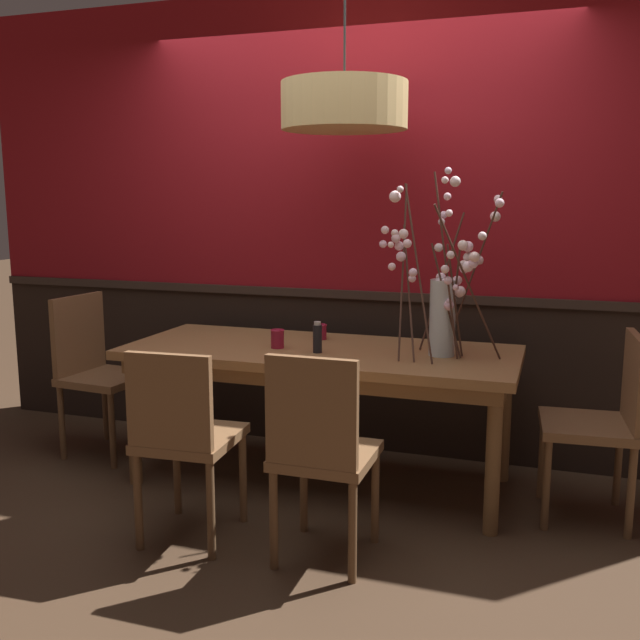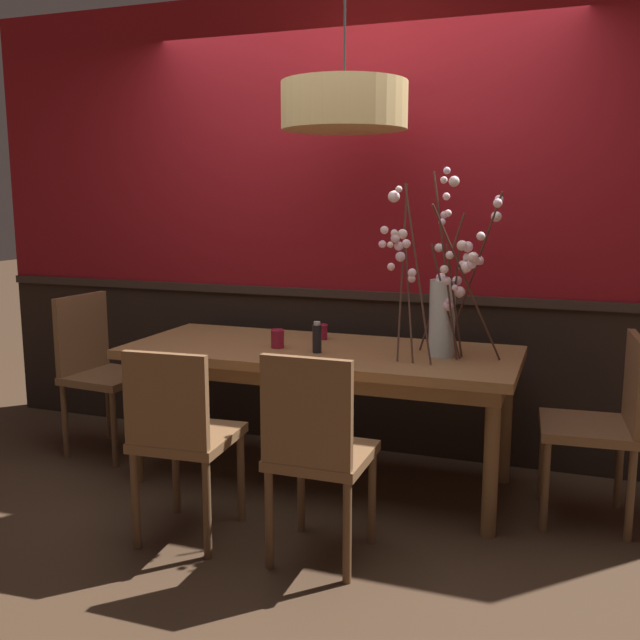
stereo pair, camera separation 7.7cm
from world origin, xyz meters
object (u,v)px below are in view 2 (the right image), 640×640
(chair_head_east_end, at_px, (604,417))
(candle_holder_nearer_center, at_px, (278,339))
(condiment_bottle, at_px, (317,338))
(chair_near_side_right, at_px, (316,447))
(chair_head_west_end, at_px, (99,365))
(candle_holder_nearer_edge, at_px, (321,332))
(chair_near_side_left, at_px, (181,432))
(chair_far_side_left, at_px, (322,355))
(dining_table, at_px, (320,363))
(vase_with_blossoms, at_px, (443,297))
(pendant_lamp, at_px, (344,106))

(chair_head_east_end, distance_m, candle_holder_nearer_center, 1.66)
(condiment_bottle, bearing_deg, chair_near_side_right, -70.22)
(chair_head_west_end, relative_size, condiment_bottle, 5.90)
(candle_holder_nearer_edge, bearing_deg, chair_near_side_left, -104.37)
(chair_head_west_end, bearing_deg, condiment_bottle, -5.12)
(chair_far_side_left, xyz_separation_m, condiment_bottle, (0.32, -0.96, 0.32))
(chair_near_side_right, distance_m, candle_holder_nearer_edge, 1.16)
(dining_table, xyz_separation_m, chair_head_west_end, (-1.43, 0.02, -0.13))
(dining_table, height_order, chair_head_east_end, chair_head_east_end)
(dining_table, relative_size, chair_head_east_end, 2.27)
(dining_table, bearing_deg, condiment_bottle, -77.96)
(dining_table, bearing_deg, candle_holder_nearer_edge, 107.70)
(dining_table, distance_m, chair_near_side_right, 0.90)
(chair_near_side_right, distance_m, chair_near_side_left, 0.63)
(chair_far_side_left, distance_m, candle_holder_nearer_edge, 0.72)
(chair_near_side_left, bearing_deg, dining_table, 67.81)
(vase_with_blossoms, distance_m, candle_holder_nearer_edge, 0.79)
(chair_far_side_left, height_order, condiment_bottle, condiment_bottle)
(dining_table, xyz_separation_m, vase_with_blossoms, (0.65, 0.01, 0.39))
(chair_head_west_end, height_order, condiment_bottle, chair_head_west_end)
(chair_far_side_left, relative_size, vase_with_blossoms, 0.97)
(chair_near_side_right, height_order, chair_near_side_left, chair_near_side_right)
(pendant_lamp, bearing_deg, condiment_bottle, -120.60)
(chair_head_east_end, bearing_deg, chair_near_side_right, -143.71)
(vase_with_blossoms, bearing_deg, chair_head_east_end, -1.09)
(chair_near_side_right, xyz_separation_m, candle_holder_nearer_center, (-0.50, 0.77, 0.28))
(candle_holder_nearer_edge, xyz_separation_m, pendant_lamp, (0.19, -0.18, 1.20))
(chair_far_side_left, xyz_separation_m, chair_near_side_left, (-0.06, -1.70, 0.00))
(chair_near_side_left, bearing_deg, chair_head_west_end, 141.22)
(chair_near_side_right, bearing_deg, dining_table, 108.77)
(chair_near_side_left, height_order, candle_holder_nearer_edge, chair_near_side_left)
(candle_holder_nearer_center, bearing_deg, chair_near_side_left, -99.72)
(vase_with_blossoms, height_order, candle_holder_nearer_center, vase_with_blossoms)
(vase_with_blossoms, xyz_separation_m, pendant_lamp, (-0.53, 0.03, 0.94))
(chair_head_east_end, bearing_deg, condiment_bottle, -175.60)
(chair_head_east_end, distance_m, chair_near_side_left, 1.96)
(chair_head_west_end, distance_m, candle_holder_nearer_edge, 1.40)
(chair_near_side_left, height_order, pendant_lamp, pendant_lamp)
(chair_far_side_left, distance_m, vase_with_blossoms, 1.37)
(dining_table, distance_m, candle_holder_nearer_center, 0.26)
(chair_near_side_right, height_order, candle_holder_nearer_edge, chair_near_side_right)
(chair_far_side_left, bearing_deg, candle_holder_nearer_edge, -70.57)
(chair_near_side_left, relative_size, condiment_bottle, 5.53)
(candle_holder_nearer_center, xyz_separation_m, pendant_lamp, (0.33, 0.11, 1.19))
(chair_head_west_end, xyz_separation_m, candle_holder_nearer_edge, (1.36, 0.21, 0.25))
(chair_near_side_left, xyz_separation_m, candle_holder_nearer_center, (0.13, 0.78, 0.29))
(chair_head_west_end, height_order, chair_head_east_end, chair_head_west_end)
(candle_holder_nearer_edge, bearing_deg, pendant_lamp, -44.58)
(chair_head_west_end, distance_m, candle_holder_nearer_center, 1.25)
(candle_holder_nearer_center, distance_m, pendant_lamp, 1.24)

